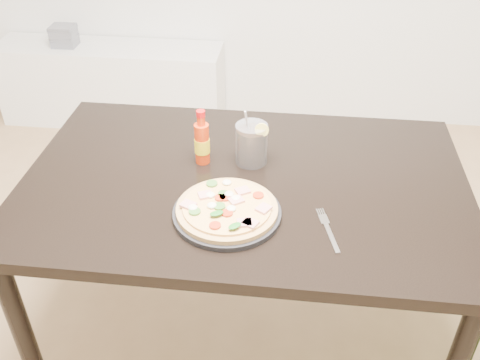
# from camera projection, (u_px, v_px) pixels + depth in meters

# --- Properties ---
(dining_table) EXTENTS (1.40, 0.90, 0.75)m
(dining_table) POSITION_uv_depth(u_px,v_px,m) (244.00, 200.00, 1.73)
(dining_table) COLOR black
(dining_table) RESTS_ON ground
(plate) EXTENTS (0.31, 0.31, 0.02)m
(plate) POSITION_uv_depth(u_px,v_px,m) (227.00, 213.00, 1.53)
(plate) COLOR black
(plate) RESTS_ON dining_table
(pizza) EXTENTS (0.29, 0.29, 0.03)m
(pizza) POSITION_uv_depth(u_px,v_px,m) (227.00, 208.00, 1.52)
(pizza) COLOR tan
(pizza) RESTS_ON plate
(hot_sauce_bottle) EXTENTS (0.06, 0.06, 0.19)m
(hot_sauce_bottle) POSITION_uv_depth(u_px,v_px,m) (202.00, 142.00, 1.72)
(hot_sauce_bottle) COLOR red
(hot_sauce_bottle) RESTS_ON dining_table
(cola_cup) EXTENTS (0.11, 0.10, 0.19)m
(cola_cup) POSITION_uv_depth(u_px,v_px,m) (251.00, 145.00, 1.73)
(cola_cup) COLOR black
(cola_cup) RESTS_ON dining_table
(fork) EXTENTS (0.06, 0.19, 0.00)m
(fork) POSITION_uv_depth(u_px,v_px,m) (328.00, 229.00, 1.48)
(fork) COLOR silver
(fork) RESTS_ON dining_table
(media_console) EXTENTS (1.40, 0.34, 0.50)m
(media_console) POSITION_uv_depth(u_px,v_px,m) (112.00, 84.00, 3.40)
(media_console) COLOR white
(media_console) RESTS_ON ground
(cd_stack) EXTENTS (0.14, 0.12, 0.13)m
(cd_stack) POSITION_uv_depth(u_px,v_px,m) (64.00, 36.00, 3.22)
(cd_stack) COLOR slate
(cd_stack) RESTS_ON media_console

